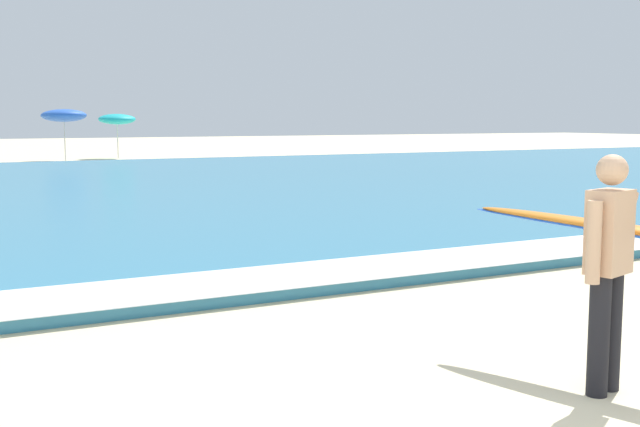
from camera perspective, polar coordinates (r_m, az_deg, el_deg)
name	(u,v)px	position (r m, az deg, el deg)	size (l,w,h in m)	color
sea	(39,192)	(21.89, -19.73, 1.50)	(120.00, 28.00, 0.14)	teal
surf_foam	(222,282)	(8.94, -7.14, -4.97)	(120.00, 1.36, 0.01)	white
surfer_with_board	(623,249)	(6.16, 21.17, -2.41)	(1.28, 2.87, 1.73)	black
beach_umbrella_4	(64,116)	(39.02, -18.11, 6.78)	(2.07, 2.10, 2.46)	beige
beach_umbrella_5	(117,119)	(40.61, -14.52, 6.64)	(1.82, 1.83, 2.24)	beige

